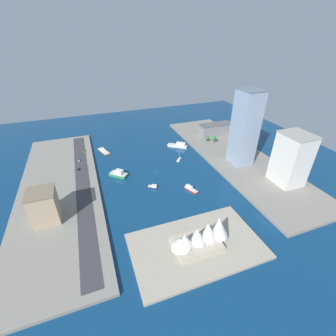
{
  "coord_description": "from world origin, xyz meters",
  "views": [
    {
      "loc": [
        60.72,
        198.96,
        128.74
      ],
      "look_at": [
        -10.9,
        5.41,
        4.77
      ],
      "focal_mm": 24.73,
      "sensor_mm": 36.0,
      "label": 1
    }
  ],
  "objects_px": {
    "tugboat_red": "(191,189)",
    "hotel_broad_white": "(291,159)",
    "patrol_launch_navy": "(153,187)",
    "tower_tall_glass": "(245,128)",
    "taxi_yellow_cab": "(84,151)",
    "apartment_midrise_tan": "(44,206)",
    "van_white": "(79,160)",
    "ferry_green_doubledeck": "(119,174)",
    "opera_landmark": "(201,236)",
    "suv_black": "(78,169)",
    "warehouse_low_gray": "(215,129)",
    "barge_flat_brown": "(104,151)",
    "ferry_white_commuter": "(178,145)",
    "traffic_light_waterfront": "(88,167)"
  },
  "relations": [
    {
      "from": "tugboat_red",
      "to": "hotel_broad_white",
      "type": "bearing_deg",
      "value": 166.31
    },
    {
      "from": "patrol_launch_navy",
      "to": "tugboat_red",
      "type": "bearing_deg",
      "value": 153.56
    },
    {
      "from": "tower_tall_glass",
      "to": "taxi_yellow_cab",
      "type": "bearing_deg",
      "value": -27.97
    },
    {
      "from": "apartment_midrise_tan",
      "to": "van_white",
      "type": "xyz_separation_m",
      "value": [
        -25.23,
        -90.03,
        -12.37
      ]
    },
    {
      "from": "ferry_green_doubledeck",
      "to": "opera_landmark",
      "type": "xyz_separation_m",
      "value": [
        -36.94,
        108.97,
        7.53
      ]
    },
    {
      "from": "tower_tall_glass",
      "to": "van_white",
      "type": "bearing_deg",
      "value": -20.9
    },
    {
      "from": "tugboat_red",
      "to": "suv_black",
      "type": "relative_size",
      "value": 3.51
    },
    {
      "from": "apartment_midrise_tan",
      "to": "tugboat_red",
      "type": "bearing_deg",
      "value": 179.98
    },
    {
      "from": "ferry_green_doubledeck",
      "to": "warehouse_low_gray",
      "type": "relative_size",
      "value": 0.42
    },
    {
      "from": "ferry_green_doubledeck",
      "to": "barge_flat_brown",
      "type": "height_order",
      "value": "ferry_green_doubledeck"
    },
    {
      "from": "tugboat_red",
      "to": "patrol_launch_navy",
      "type": "bearing_deg",
      "value": -26.44
    },
    {
      "from": "tower_tall_glass",
      "to": "hotel_broad_white",
      "type": "height_order",
      "value": "tower_tall_glass"
    },
    {
      "from": "warehouse_low_gray",
      "to": "taxi_yellow_cab",
      "type": "bearing_deg",
      "value": -2.78
    },
    {
      "from": "tower_tall_glass",
      "to": "taxi_yellow_cab",
      "type": "relative_size",
      "value": 15.91
    },
    {
      "from": "ferry_white_commuter",
      "to": "suv_black",
      "type": "relative_size",
      "value": 5.58
    },
    {
      "from": "suv_black",
      "to": "hotel_broad_white",
      "type": "bearing_deg",
      "value": 153.75
    },
    {
      "from": "hotel_broad_white",
      "to": "traffic_light_waterfront",
      "type": "distance_m",
      "value": 196.83
    },
    {
      "from": "ferry_green_doubledeck",
      "to": "ferry_white_commuter",
      "type": "bearing_deg",
      "value": -153.46
    },
    {
      "from": "apartment_midrise_tan",
      "to": "opera_landmark",
      "type": "xyz_separation_m",
      "value": [
        -98.96,
        61.39,
        -5.82
      ]
    },
    {
      "from": "barge_flat_brown",
      "to": "ferry_white_commuter",
      "type": "relative_size",
      "value": 0.97
    },
    {
      "from": "warehouse_low_gray",
      "to": "hotel_broad_white",
      "type": "xyz_separation_m",
      "value": [
        -4.16,
        124.98,
        16.6
      ]
    },
    {
      "from": "hotel_broad_white",
      "to": "van_white",
      "type": "distance_m",
      "value": 217.59
    },
    {
      "from": "patrol_launch_navy",
      "to": "taxi_yellow_cab",
      "type": "xyz_separation_m",
      "value": [
        57.42,
        -95.84,
        2.24
      ]
    },
    {
      "from": "hotel_broad_white",
      "to": "van_white",
      "type": "height_order",
      "value": "hotel_broad_white"
    },
    {
      "from": "warehouse_low_gray",
      "to": "suv_black",
      "type": "relative_size",
      "value": 10.69
    },
    {
      "from": "van_white",
      "to": "opera_landmark",
      "type": "relative_size",
      "value": 0.12
    },
    {
      "from": "warehouse_low_gray",
      "to": "van_white",
      "type": "distance_m",
      "value": 181.55
    },
    {
      "from": "ferry_green_doubledeck",
      "to": "van_white",
      "type": "distance_m",
      "value": 56.18
    },
    {
      "from": "suv_black",
      "to": "van_white",
      "type": "relative_size",
      "value": 0.86
    },
    {
      "from": "taxi_yellow_cab",
      "to": "warehouse_low_gray",
      "type": "bearing_deg",
      "value": 177.22
    },
    {
      "from": "barge_flat_brown",
      "to": "patrol_launch_navy",
      "type": "height_order",
      "value": "patrol_launch_navy"
    },
    {
      "from": "tugboat_red",
      "to": "ferry_green_doubledeck",
      "type": "bearing_deg",
      "value": -39.09
    },
    {
      "from": "van_white",
      "to": "warehouse_low_gray",
      "type": "bearing_deg",
      "value": -175.87
    },
    {
      "from": "ferry_green_doubledeck",
      "to": "opera_landmark",
      "type": "bearing_deg",
      "value": 108.72
    },
    {
      "from": "ferry_green_doubledeck",
      "to": "warehouse_low_gray",
      "type": "height_order",
      "value": "warehouse_low_gray"
    },
    {
      "from": "patrol_launch_navy",
      "to": "opera_landmark",
      "type": "relative_size",
      "value": 0.23
    },
    {
      "from": "apartment_midrise_tan",
      "to": "tower_tall_glass",
      "type": "bearing_deg",
      "value": -172.19
    },
    {
      "from": "opera_landmark",
      "to": "hotel_broad_white",
      "type": "bearing_deg",
      "value": -160.47
    },
    {
      "from": "tower_tall_glass",
      "to": "suv_black",
      "type": "bearing_deg",
      "value": -14.57
    },
    {
      "from": "opera_landmark",
      "to": "van_white",
      "type": "bearing_deg",
      "value": -64.04
    },
    {
      "from": "apartment_midrise_tan",
      "to": "traffic_light_waterfront",
      "type": "height_order",
      "value": "apartment_midrise_tan"
    },
    {
      "from": "barge_flat_brown",
      "to": "hotel_broad_white",
      "type": "distance_m",
      "value": 204.83
    },
    {
      "from": "apartment_midrise_tan",
      "to": "hotel_broad_white",
      "type": "relative_size",
      "value": 0.54
    },
    {
      "from": "ferry_white_commuter",
      "to": "tower_tall_glass",
      "type": "relative_size",
      "value": 0.31
    },
    {
      "from": "barge_flat_brown",
      "to": "traffic_light_waterfront",
      "type": "xyz_separation_m",
      "value": [
        20.08,
        44.59,
        5.72
      ]
    },
    {
      "from": "van_white",
      "to": "ferry_white_commuter",
      "type": "bearing_deg",
      "value": 179.58
    },
    {
      "from": "van_white",
      "to": "opera_landmark",
      "type": "distance_m",
      "value": 168.54
    },
    {
      "from": "suv_black",
      "to": "ferry_green_doubledeck",
      "type": "bearing_deg",
      "value": 149.47
    },
    {
      "from": "tugboat_red",
      "to": "van_white",
      "type": "height_order",
      "value": "van_white"
    },
    {
      "from": "ferry_white_commuter",
      "to": "hotel_broad_white",
      "type": "height_order",
      "value": "hotel_broad_white"
    }
  ]
}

